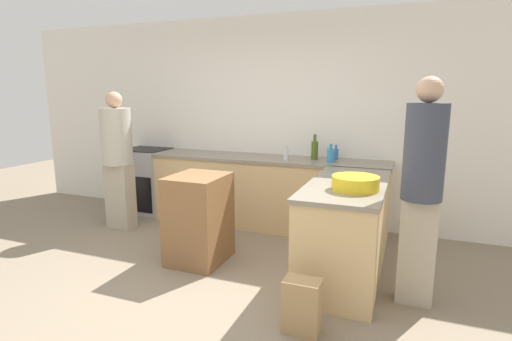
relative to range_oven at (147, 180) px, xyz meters
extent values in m
plane|color=gray|center=(1.87, -2.06, -0.46)|extent=(14.00, 14.00, 0.00)
cube|color=white|center=(1.87, 0.32, 0.89)|extent=(8.00, 0.06, 2.70)
cube|color=#D6B27A|center=(1.87, -0.01, -0.02)|extent=(3.02, 0.61, 0.87)
cube|color=gray|center=(1.87, -0.01, 0.43)|extent=(3.05, 0.64, 0.04)
cube|color=#D6B27A|center=(3.05, -1.09, -0.02)|extent=(0.66, 1.54, 0.87)
cube|color=gray|center=(3.05, -1.09, 0.43)|extent=(0.69, 1.57, 0.04)
cube|color=#ADADB2|center=(0.00, 0.00, 0.00)|extent=(0.67, 0.58, 0.91)
cube|color=black|center=(0.00, -0.29, -0.14)|extent=(0.56, 0.01, 0.51)
cube|color=black|center=(0.00, 0.00, 0.46)|extent=(0.62, 0.53, 0.01)
cube|color=brown|center=(1.60, -1.30, -0.01)|extent=(0.53, 0.61, 0.90)
cylinder|color=yellow|center=(3.15, -1.36, 0.51)|extent=(0.40, 0.40, 0.12)
cylinder|color=#475B1E|center=(2.47, 0.06, 0.56)|extent=(0.08, 0.08, 0.22)
cylinder|color=#475B1E|center=(2.47, 0.06, 0.72)|extent=(0.04, 0.04, 0.09)
cylinder|color=#338CBF|center=(2.69, -0.08, 0.53)|extent=(0.08, 0.08, 0.16)
cylinder|color=#338CBF|center=(2.69, -0.08, 0.64)|extent=(0.04, 0.04, 0.06)
cylinder|color=silver|center=(2.17, -0.16, 0.52)|extent=(0.06, 0.06, 0.14)
cylinder|color=silver|center=(2.17, -0.16, 0.61)|extent=(0.03, 0.03, 0.05)
cylinder|color=#386BB7|center=(2.71, 0.14, 0.51)|extent=(0.06, 0.06, 0.13)
cylinder|color=#386BB7|center=(2.71, 0.14, 0.61)|extent=(0.03, 0.03, 0.05)
cube|color=#ADA38E|center=(0.13, -0.74, -0.04)|extent=(0.34, 0.21, 0.83)
cylinder|color=#B7B2A3|center=(0.13, -0.74, 0.72)|extent=(0.37, 0.37, 0.70)
sphere|color=tan|center=(0.13, -0.74, 1.17)|extent=(0.20, 0.20, 0.20)
cube|color=#ADA38E|center=(3.67, -1.40, -0.02)|extent=(0.28, 0.17, 0.88)
cylinder|color=#383D4C|center=(3.67, -1.40, 0.80)|extent=(0.31, 0.31, 0.76)
sphere|color=tan|center=(3.67, -1.40, 1.28)|extent=(0.20, 0.20, 0.20)
cube|color=#A88456|center=(2.91, -2.15, -0.26)|extent=(0.27, 0.18, 0.40)
camera|label=1|loc=(3.56, -4.73, 1.26)|focal=28.00mm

